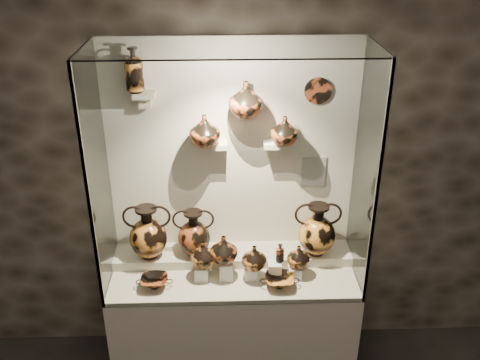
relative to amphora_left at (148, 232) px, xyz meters
name	(u,v)px	position (x,y,z in m)	size (l,w,h in m)	color
wall_back	(232,154)	(0.59, 0.19, 0.50)	(5.00, 0.02, 3.20)	#2E251D
plinth	(234,322)	(0.59, -0.13, -0.70)	(1.70, 0.60, 0.80)	beige
front_tier	(233,275)	(0.59, -0.13, -0.28)	(1.68, 0.58, 0.03)	#C1B195
rear_tier	(233,257)	(0.59, 0.04, -0.25)	(1.70, 0.25, 0.10)	#C1B195
back_panel	(232,154)	(0.59, 0.18, 0.50)	(1.70, 0.03, 1.60)	beige
glass_front	(234,196)	(0.59, -0.43, 0.50)	(1.70, 0.01, 1.60)	white
glass_left	(98,176)	(-0.26, -0.13, 0.50)	(0.01, 0.60, 1.60)	white
glass_right	(366,172)	(1.43, -0.13, 0.50)	(0.01, 0.60, 1.60)	white
glass_top	(232,47)	(0.59, -0.13, 1.30)	(1.70, 0.60, 0.01)	white
frame_post_left	(88,198)	(-0.25, -0.42, 0.50)	(0.02, 0.02, 1.60)	gray
frame_post_right	(377,193)	(1.43, -0.42, 0.50)	(0.02, 0.02, 1.60)	gray
pedestal_a	(201,273)	(0.37, -0.18, -0.22)	(0.09, 0.09, 0.10)	silver
pedestal_b	(226,270)	(0.54, -0.18, -0.20)	(0.09, 0.09, 0.13)	silver
pedestal_c	(251,272)	(0.71, -0.18, -0.22)	(0.09, 0.09, 0.09)	silver
pedestal_d	(274,270)	(0.87, -0.18, -0.21)	(0.09, 0.09, 0.12)	silver
pedestal_e	(295,272)	(1.01, -0.18, -0.23)	(0.09, 0.09, 0.08)	silver
bracket_ul	(144,94)	(0.04, 0.11, 0.95)	(0.14, 0.12, 0.04)	beige
bracket_ca	(217,145)	(0.49, 0.11, 0.60)	(0.14, 0.12, 0.04)	beige
bracket_cb	(247,116)	(0.69, 0.11, 0.80)	(0.10, 0.12, 0.04)	beige
bracket_cc	(274,144)	(0.87, 0.11, 0.60)	(0.14, 0.12, 0.04)	beige
amphora_left	(148,232)	(0.00, 0.00, 0.00)	(0.31, 0.31, 0.39)	orange
amphora_mid	(194,233)	(0.32, 0.02, -0.02)	(0.28, 0.28, 0.34)	#953D1A
amphora_right	(317,229)	(1.18, 0.00, 0.00)	(0.31, 0.31, 0.39)	orange
jug_a	(203,254)	(0.39, -0.17, -0.07)	(0.18, 0.18, 0.18)	orange
jug_b	(224,249)	(0.52, -0.17, -0.04)	(0.19, 0.19, 0.20)	#953D1A
jug_c	(254,257)	(0.73, -0.20, -0.09)	(0.17, 0.17, 0.18)	orange
jug_e	(298,256)	(1.03, -0.17, -0.11)	(0.15, 0.15, 0.16)	orange
lekythos_small	(280,252)	(0.90, -0.17, -0.07)	(0.07, 0.07, 0.15)	#953D1A
kylix_left	(154,281)	(0.06, -0.27, -0.22)	(0.24, 0.20, 0.09)	#953D1A
kylix_right	(280,280)	(0.89, -0.29, -0.22)	(0.25, 0.21, 0.10)	orange
lekythos_tall	(134,68)	(-0.01, 0.09, 1.13)	(0.13, 0.13, 0.31)	orange
ovoid_vase_a	(205,130)	(0.41, 0.06, 0.73)	(0.20, 0.20, 0.21)	#953D1A
ovoid_vase_b	(246,99)	(0.68, 0.05, 0.93)	(0.22, 0.22, 0.23)	#953D1A
ovoid_vase_c	(285,130)	(0.93, 0.07, 0.72)	(0.18, 0.18, 0.19)	#953D1A
wall_plate	(318,91)	(1.15, 0.16, 0.95)	(0.18, 0.18, 0.02)	#9C3F1E
info_placard	(313,172)	(1.15, 0.16, 0.37)	(0.17, 0.01, 0.22)	beige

